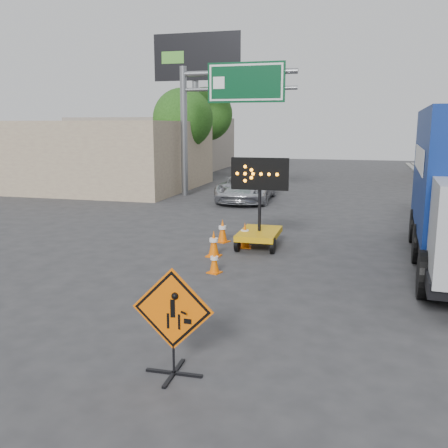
% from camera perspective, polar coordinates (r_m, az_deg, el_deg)
% --- Properties ---
extents(ground, '(100.00, 100.00, 0.00)m').
position_cam_1_polar(ground, '(8.90, -3.98, -13.85)').
color(ground, '#2D2D30').
rests_on(ground, ground).
extents(storefront_left_near, '(14.00, 10.00, 4.00)m').
position_cam_1_polar(storefront_left_near, '(32.31, -16.04, 7.65)').
color(storefront_left_near, tan).
rests_on(storefront_left_near, ground).
extents(storefront_left_far, '(12.00, 10.00, 4.40)m').
position_cam_1_polar(storefront_left_far, '(45.24, -7.89, 9.12)').
color(storefront_left_far, gray).
rests_on(storefront_left_far, ground).
extents(highway_gantry, '(6.18, 0.38, 6.90)m').
position_cam_1_polar(highway_gantry, '(26.56, -0.35, 14.03)').
color(highway_gantry, slate).
rests_on(highway_gantry, ground).
extents(billboard, '(6.10, 0.54, 9.85)m').
position_cam_1_polar(billboard, '(35.43, -3.14, 17.01)').
color(billboard, slate).
rests_on(billboard, ground).
extents(tree_left_near, '(3.71, 3.71, 6.03)m').
position_cam_1_polar(tree_left_near, '(31.48, -4.72, 11.90)').
color(tree_left_near, '#4B3420').
rests_on(tree_left_near, ground).
extents(tree_left_far, '(4.10, 4.10, 6.66)m').
position_cam_1_polar(tree_left_far, '(39.39, -2.08, 12.41)').
color(tree_left_far, '#4B3420').
rests_on(tree_left_far, ground).
extents(construction_sign, '(1.28, 0.91, 1.70)m').
position_cam_1_polar(construction_sign, '(7.68, -5.87, -10.78)').
color(construction_sign, black).
rests_on(construction_sign, ground).
extents(arrow_board, '(1.77, 1.98, 2.81)m').
position_cam_1_polar(arrow_board, '(15.59, 4.06, -0.41)').
color(arrow_board, '#D49B0B').
rests_on(arrow_board, ground).
extents(pickup_truck, '(2.69, 5.46, 1.49)m').
position_cam_1_polar(pickup_truck, '(25.28, 2.62, 4.33)').
color(pickup_truck, silver).
rests_on(pickup_truck, ground).
extents(cone_a, '(0.40, 0.40, 0.63)m').
position_cam_1_polar(cone_a, '(12.94, -1.11, -4.27)').
color(cone_a, '#E85F04').
rests_on(cone_a, ground).
extents(cone_b, '(0.42, 0.42, 0.77)m').
position_cam_1_polar(cone_b, '(14.54, -1.18, -2.23)').
color(cone_b, '#E85F04').
rests_on(cone_b, ground).
extents(cone_c, '(0.47, 0.47, 0.80)m').
position_cam_1_polar(cone_c, '(15.60, 2.40, -1.26)').
color(cone_c, '#E85F04').
rests_on(cone_c, ground).
extents(cone_d, '(0.51, 0.51, 0.77)m').
position_cam_1_polar(cone_d, '(16.32, -0.17, -0.75)').
color(cone_d, '#E85F04').
rests_on(cone_d, ground).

